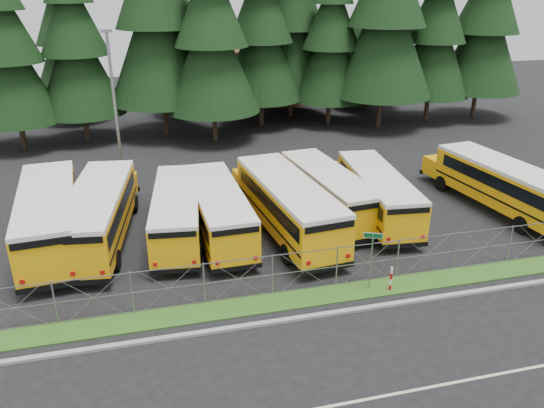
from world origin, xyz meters
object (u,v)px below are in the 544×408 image
at_px(bus_1, 100,215).
at_px(bus_2, 177,213).
at_px(bus_0, 50,218).
at_px(bus_east, 499,186).
at_px(street_sign, 372,249).
at_px(light_standard, 115,105).
at_px(bus_4, 285,206).
at_px(bus_5, 325,192).
at_px(striped_bollard, 391,279).
at_px(bus_6, 375,194).
at_px(bus_3, 217,211).

bearing_deg(bus_1, bus_2, 1.59).
bearing_deg(bus_0, bus_east, -8.67).
distance_m(bus_2, street_sign, 10.95).
bearing_deg(light_standard, bus_0, -113.18).
distance_m(bus_4, bus_5, 3.44).
bearing_deg(street_sign, striped_bollard, -24.62).
bearing_deg(bus_6, bus_5, 165.63).
relative_size(bus_5, bus_east, 0.94).
height_order(bus_4, bus_east, bus_4).
bearing_deg(striped_bollard, bus_3, 131.05).
relative_size(bus_0, striped_bollard, 9.90).
xyz_separation_m(bus_0, light_standard, (3.53, 8.24, 3.94)).
bearing_deg(bus_1, street_sign, -26.27).
xyz_separation_m(bus_2, light_standard, (-2.97, 8.77, 4.15)).
height_order(bus_1, street_sign, bus_1).
relative_size(bus_3, street_sign, 3.77).
distance_m(bus_1, bus_3, 6.15).
distance_m(bus_4, light_standard, 13.65).
relative_size(bus_0, bus_5, 1.12).
distance_m(bus_east, light_standard, 24.46).
bearing_deg(light_standard, bus_1, -96.92).
bearing_deg(bus_east, bus_1, 169.55).
xyz_separation_m(bus_0, bus_3, (8.61, -0.86, -0.17)).
bearing_deg(striped_bollard, light_standard, 125.03).
bearing_deg(bus_3, bus_east, -3.67).
bearing_deg(bus_3, street_sign, -52.98).
distance_m(bus_0, bus_6, 17.97).
bearing_deg(bus_4, bus_6, 1.74).
relative_size(bus_2, bus_3, 0.98).
relative_size(bus_1, striped_bollard, 9.61).
xyz_separation_m(bus_1, bus_6, (15.44, -0.57, -0.12)).
bearing_deg(bus_4, bus_2, 164.88).
height_order(striped_bollard, light_standard, light_standard).
bearing_deg(striped_bollard, bus_east, 34.06).
distance_m(bus_3, bus_6, 9.34).
xyz_separation_m(bus_6, striped_bollard, (-2.71, -7.79, -0.79)).
bearing_deg(bus_3, bus_5, 8.56).
height_order(bus_4, bus_6, bus_4).
bearing_deg(bus_5, bus_east, -15.97).
distance_m(bus_6, bus_east, 7.70).
xyz_separation_m(bus_1, light_standard, (1.01, 8.36, 3.99)).
xyz_separation_m(bus_6, street_sign, (-3.56, -7.40, 0.65)).
height_order(bus_0, bus_5, bus_0).
bearing_deg(bus_0, bus_1, -8.07).
xyz_separation_m(bus_0, striped_bollard, (15.24, -8.47, -0.96)).
bearing_deg(bus_2, bus_1, -179.37).
xyz_separation_m(bus_0, bus_4, (12.28, -1.46, -0.01)).
relative_size(bus_1, bus_6, 1.09).
xyz_separation_m(bus_4, striped_bollard, (2.97, -7.01, -0.95)).
height_order(bus_0, bus_6, bus_0).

